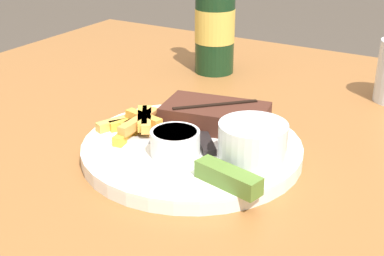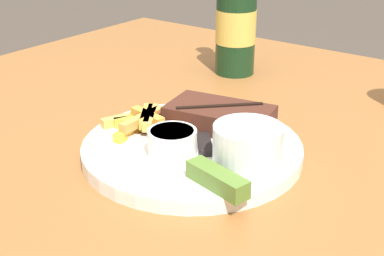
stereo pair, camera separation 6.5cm
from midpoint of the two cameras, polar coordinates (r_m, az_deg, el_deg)
dining_table at (r=0.71m, az=2.65°, el=-9.27°), size 1.14×1.11×0.78m
dinner_plate at (r=0.67m, az=2.81°, el=-2.34°), size 0.27×0.27×0.02m
steak_portion at (r=0.70m, az=5.55°, el=1.18°), size 0.15×0.10×0.03m
fries_pile at (r=0.70m, az=-2.59°, el=0.70°), size 0.12×0.10×0.02m
coleslaw_cup at (r=0.60m, az=9.06°, el=-1.78°), size 0.08×0.08×0.05m
dipping_sauce_cup at (r=0.62m, az=1.18°, el=-1.58°), size 0.06×0.06×0.03m
pickle_spear at (r=0.56m, az=6.04°, el=-5.53°), size 0.08×0.04×0.02m
fork_utensil at (r=0.67m, az=-3.18°, el=-1.04°), size 0.12×0.07×0.00m
knife_utensil at (r=0.69m, az=4.03°, el=-0.36°), size 0.12×0.14×0.01m
beer_bottle at (r=0.96m, az=6.70°, el=10.94°), size 0.07×0.07×0.25m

